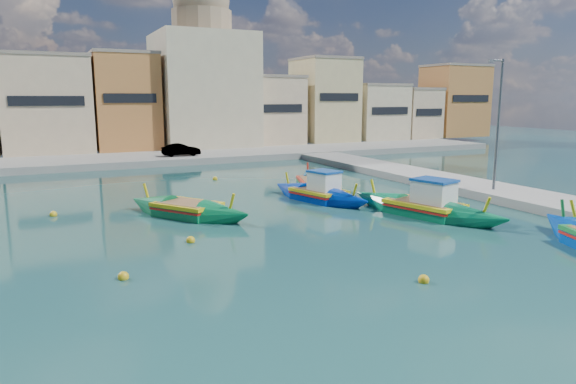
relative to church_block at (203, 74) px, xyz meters
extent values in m
plane|color=#133439|center=(-10.00, -40.00, -8.41)|extent=(160.00, 160.00, 0.00)
cube|color=gray|center=(-10.00, -8.00, -8.11)|extent=(80.00, 8.00, 0.60)
cube|color=#CCB28D|center=(-15.74, -0.28, -3.31)|extent=(7.88, 7.44, 8.99)
cube|color=gray|center=(-15.74, -0.28, 1.33)|extent=(8.04, 7.59, 0.30)
cube|color=black|center=(-15.74, -4.05, -2.86)|extent=(6.30, 0.10, 0.90)
cube|color=#C47B3D|center=(-8.46, -0.93, -3.09)|extent=(6.17, 6.13, 9.43)
cube|color=gray|center=(-8.46, -0.93, 1.77)|extent=(6.29, 6.26, 0.30)
cube|color=black|center=(-8.46, -4.05, -2.62)|extent=(4.93, 0.10, 0.90)
cube|color=#C8B67F|center=(-0.95, -0.15, -4.78)|extent=(7.31, 7.69, 6.05)
cube|color=gray|center=(-0.95, -0.15, -1.60)|extent=(7.46, 7.85, 0.30)
cube|color=black|center=(-0.95, -4.05, -4.48)|extent=(5.85, 0.10, 0.90)
cube|color=#CCB28D|center=(7.02, -0.35, -4.10)|extent=(7.54, 7.30, 7.41)
cube|color=gray|center=(7.02, -0.35, -0.25)|extent=(7.69, 7.45, 0.30)
cube|color=black|center=(7.02, -4.05, -3.73)|extent=(6.03, 0.10, 0.90)
cube|color=#C8B67F|center=(14.93, -0.51, -2.99)|extent=(6.36, 6.97, 9.63)
cube|color=gray|center=(14.93, -0.51, 1.98)|extent=(6.48, 7.11, 0.30)
cube|color=black|center=(14.93, -4.05, -2.51)|extent=(5.09, 0.10, 0.90)
cube|color=beige|center=(22.15, -0.65, -4.48)|extent=(6.63, 6.70, 6.65)
cube|color=gray|center=(22.15, -0.65, -1.01)|extent=(6.76, 6.83, 0.30)
cube|color=black|center=(22.15, -4.05, -4.15)|extent=(5.30, 0.10, 0.90)
cube|color=#CCB28D|center=(28.26, -0.25, -4.71)|extent=(5.08, 7.51, 6.20)
cube|color=gray|center=(28.26, -0.25, -1.45)|extent=(5.18, 7.66, 0.30)
cube|color=black|center=(28.26, -4.05, -4.40)|extent=(4.06, 0.10, 0.90)
cube|color=#C47B3D|center=(35.15, -1.00, -3.14)|extent=(7.79, 6.00, 9.33)
cube|color=gray|center=(35.15, -1.00, 1.67)|extent=(7.95, 6.12, 0.30)
cube|color=black|center=(35.15, -4.05, -2.68)|extent=(6.23, 0.10, 0.90)
cube|color=beige|center=(0.00, 0.00, -1.81)|extent=(10.00, 10.00, 12.00)
cylinder|color=#9E8466|center=(0.00, 0.00, 5.39)|extent=(6.40, 6.40, 2.40)
sphere|color=#9E8466|center=(0.00, 0.00, 7.58)|extent=(6.00, 6.00, 6.00)
cylinder|color=#595B60|center=(7.50, -34.00, -4.41)|extent=(0.16, 0.16, 8.00)
cylinder|color=#595B60|center=(7.10, -34.00, -0.51)|extent=(1.00, 0.10, 0.10)
cube|color=#595B60|center=(6.60, -34.00, -0.56)|extent=(0.35, 0.15, 0.18)
imported|color=#4C1919|center=(-5.07, -9.50, -7.25)|extent=(3.44, 1.27, 1.12)
cube|color=#0B784A|center=(0.64, -35.95, -8.21)|extent=(2.89, 3.98, 1.00)
cone|color=#0B784A|center=(-0.16, -33.10, -8.16)|extent=(2.81, 3.69, 2.56)
cone|color=#0B784A|center=(1.45, -38.79, -8.16)|extent=(2.81, 3.69, 2.56)
cube|color=yellow|center=(0.64, -35.95, -7.79)|extent=(3.02, 4.19, 0.18)
cube|color=red|center=(0.64, -35.95, -7.97)|extent=(3.01, 4.07, 0.10)
cube|color=olive|center=(0.64, -35.95, -7.71)|extent=(2.52, 3.59, 0.06)
cylinder|color=yellow|center=(-0.24, -32.82, -7.51)|extent=(0.26, 0.49, 1.09)
cylinder|color=yellow|center=(1.52, -39.07, -7.51)|extent=(0.26, 0.49, 1.09)
cube|color=white|center=(0.78, -36.45, -7.16)|extent=(1.84, 2.13, 1.10)
cube|color=#0F47A5|center=(0.78, -36.45, -6.55)|extent=(1.95, 2.28, 0.12)
cube|color=#00299E|center=(-2.29, -30.34, -8.22)|extent=(2.59, 3.36, 0.93)
cone|color=#00299E|center=(-2.95, -27.97, -8.17)|extent=(2.54, 3.16, 2.33)
cone|color=#00299E|center=(-1.63, -32.70, -8.17)|extent=(2.54, 3.16, 2.33)
cube|color=yellow|center=(-2.29, -30.34, -7.83)|extent=(2.71, 3.54, 0.17)
cube|color=red|center=(-2.29, -30.34, -8.00)|extent=(2.70, 3.44, 0.09)
cube|color=olive|center=(-2.29, -30.34, -7.76)|extent=(2.25, 3.03, 0.06)
cylinder|color=yellow|center=(-3.01, -27.73, -7.57)|extent=(0.24, 0.46, 1.02)
cylinder|color=yellow|center=(-1.57, -32.94, -7.57)|extent=(0.24, 0.46, 1.02)
cube|color=white|center=(-2.17, -30.75, -7.24)|extent=(1.66, 1.81, 1.02)
cube|color=#0F47A5|center=(-2.17, -30.75, -6.67)|extent=(1.76, 1.93, 0.11)
cube|color=#005B9F|center=(-0.77, -27.05, -8.22)|extent=(2.84, 3.62, 0.96)
cone|color=#005B9F|center=(0.08, -24.57, -8.17)|extent=(2.77, 3.40, 2.42)
cone|color=#005B9F|center=(-1.61, -29.53, -8.17)|extent=(2.77, 3.40, 2.42)
cube|color=red|center=(-0.77, -27.05, -7.81)|extent=(2.97, 3.81, 0.17)
cube|color=#197F33|center=(-0.77, -27.05, -7.98)|extent=(2.95, 3.71, 0.10)
cube|color=olive|center=(-0.77, -27.05, -7.74)|extent=(2.48, 3.26, 0.06)
cylinder|color=red|center=(0.16, -24.32, -7.54)|extent=(0.27, 0.47, 1.05)
cylinder|color=red|center=(-1.70, -29.78, -7.54)|extent=(0.27, 0.47, 1.05)
cube|color=#0A6E3D|center=(-10.15, -31.01, -8.21)|extent=(3.33, 3.60, 0.99)
cone|color=#0A6E3D|center=(-11.54, -28.95, -8.16)|extent=(3.23, 3.45, 2.45)
cone|color=#0A6E3D|center=(-8.75, -33.07, -8.16)|extent=(3.23, 3.45, 2.45)
cube|color=yellow|center=(-10.15, -31.01, -7.79)|extent=(3.49, 3.78, 0.18)
cube|color=red|center=(-10.15, -31.01, -7.97)|extent=(3.44, 3.70, 0.10)
cube|color=olive|center=(-10.15, -31.01, -7.71)|extent=(2.93, 3.21, 0.06)
cylinder|color=yellow|center=(-11.68, -28.75, -7.51)|extent=(0.38, 0.47, 1.08)
cylinder|color=yellow|center=(-8.62, -33.27, -7.51)|extent=(0.38, 0.47, 1.08)
cone|color=#003CAD|center=(3.79, -41.46, -8.15)|extent=(3.01, 3.70, 2.57)
cylinder|color=#197D34|center=(3.89, -41.20, -7.50)|extent=(0.30, 0.50, 1.10)
cylinder|color=yellow|center=(4.29, -41.42, -7.50)|extent=(0.26, 0.50, 1.10)
sphere|color=gold|center=(-14.36, -39.00, -8.33)|extent=(0.36, 0.36, 0.36)
sphere|color=gold|center=(-11.24, -35.69, -8.33)|extent=(0.36, 0.36, 0.36)
sphere|color=gold|center=(-5.39, -20.55, -8.33)|extent=(0.36, 0.36, 0.36)
sphere|color=gold|center=(-16.19, -28.07, -8.33)|extent=(0.36, 0.36, 0.36)
sphere|color=gold|center=(6.43, -38.74, -8.33)|extent=(0.36, 0.36, 0.36)
sphere|color=gold|center=(-5.70, -43.47, -8.33)|extent=(0.36, 0.36, 0.36)
camera|label=1|loc=(-16.39, -55.71, -2.57)|focal=32.00mm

